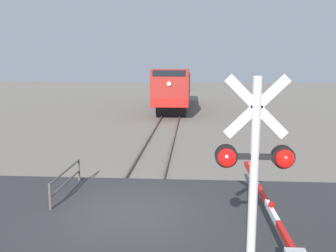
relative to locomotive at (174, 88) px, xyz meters
name	(u,v)px	position (x,y,z in m)	size (l,w,h in m)	color
ground_plane	(129,218)	(0.00, -25.93, -2.05)	(160.00, 160.00, 0.00)	slate
rail_track_left	(103,215)	(-0.72, -25.93, -1.98)	(0.08, 80.00, 0.15)	#59544C
rail_track_right	(154,216)	(0.72, -25.93, -1.98)	(0.08, 80.00, 0.15)	#59544C
road_surface	(128,215)	(0.00, -25.93, -1.97)	(36.00, 6.24, 0.17)	#2D2D30
locomotive	(174,88)	(0.00, 0.00, 0.00)	(2.94, 16.88, 3.92)	black
crossing_signal	(254,179)	(2.70, -30.22, 0.54)	(1.18, 0.33, 4.15)	#ADADB2
crossing_gate	(282,242)	(3.59, -28.60, -1.29)	(0.36, 6.73, 1.20)	silver
guard_railing	(66,180)	(-2.27, -24.51, -1.43)	(0.08, 2.77, 0.95)	#4C4742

